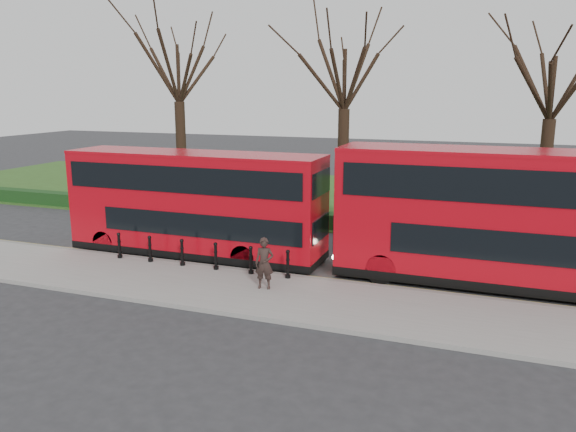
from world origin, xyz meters
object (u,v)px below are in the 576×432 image
at_px(bus_lead, 195,205).
at_px(bus_rear, 512,220).
at_px(bollard_row, 199,255).
at_px(pedestrian, 264,263).

relative_size(bus_lead, bus_rear, 0.90).
bearing_deg(bollard_row, bus_rear, 11.29).
xyz_separation_m(bollard_row, pedestrian, (3.24, -1.29, 0.39)).
distance_m(bollard_row, pedestrian, 3.51).
xyz_separation_m(bus_rear, pedestrian, (-7.80, -3.50, -1.38)).
distance_m(bus_lead, pedestrian, 5.50).
bearing_deg(pedestrian, bus_lead, 135.18).
bearing_deg(pedestrian, bus_rear, 14.83).
height_order(bollard_row, bus_rear, bus_rear).
relative_size(bus_lead, pedestrian, 6.11).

